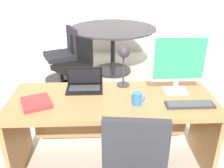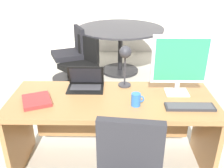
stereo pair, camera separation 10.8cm
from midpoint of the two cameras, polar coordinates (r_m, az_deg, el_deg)
name	(u,v)px [view 2 (the right image)]	position (r m, az deg, el deg)	size (l,w,h in m)	color
ground	(113,93)	(3.81, 1.14, -2.14)	(12.00, 12.00, 0.00)	#B7B2A3
desk	(112,115)	(2.29, 1.36, -7.15)	(1.76, 0.69, 0.73)	#9E7042
monitor	(180,61)	(2.21, 16.67, 4.97)	(0.49, 0.16, 0.53)	silver
laptop	(86,81)	(2.32, -4.68, 0.67)	(0.33, 0.23, 0.21)	black
keyboard	(190,107)	(2.11, 18.72, -4.97)	(0.39, 0.11, 0.02)	#2D2D33
mouse	(135,95)	(2.17, 6.70, -2.60)	(0.04, 0.08, 0.03)	black
desk_lamp	(125,57)	(2.25, 4.42, 6.03)	(0.12, 0.14, 0.40)	#2D2D33
book	(37,101)	(2.16, -15.46, -3.68)	(0.30, 0.31, 0.03)	red
coffee_mug	(136,100)	(2.03, 7.05, -3.56)	(0.11, 0.08, 0.11)	blue
meeting_table	(120,38)	(4.42, 2.62, 10.32)	(1.48, 1.48, 0.81)	black
meeting_chair_near	(81,68)	(3.93, -6.28, 3.53)	(0.65, 0.66, 0.78)	black
meeting_chair_far	(71,58)	(4.22, -8.63, 5.77)	(0.62, 0.60, 0.88)	black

